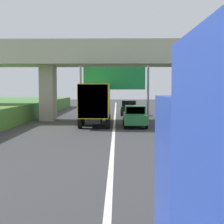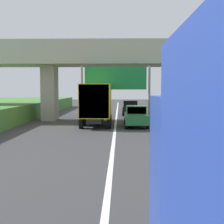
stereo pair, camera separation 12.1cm
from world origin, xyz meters
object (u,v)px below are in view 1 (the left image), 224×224
overhead_highway_sign (114,82)px  car_black (129,108)px  car_green (135,116)px  truck_yellow (96,102)px

overhead_highway_sign → car_black: (1.58, 10.11, -2.80)m
car_black → car_green: 11.63m
car_green → truck_yellow: bearing=160.3°
overhead_highway_sign → truck_yellow: bearing=-166.1°
overhead_highway_sign → car_black: size_ratio=1.43×
car_black → truck_yellow: bearing=-106.5°
truck_yellow → car_black: truck_yellow is taller
overhead_highway_sign → truck_yellow: (-1.54, -0.38, -1.72)m
truck_yellow → car_green: truck_yellow is taller
truck_yellow → car_black: 10.99m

